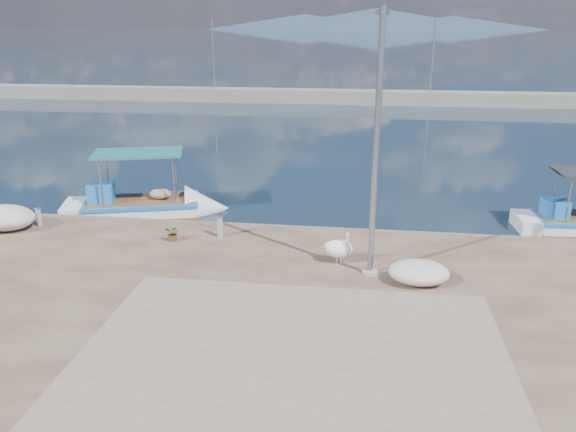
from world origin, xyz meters
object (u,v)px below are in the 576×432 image
Objects in this scene: lamp_post at (376,157)px; bollard_near at (220,225)px; boat_left at (141,208)px; pelican at (340,248)px.

bollard_near is at bearing 155.77° from lamp_post.
boat_left is 0.90× the size of lamp_post.
lamp_post is at bearing -24.23° from bollard_near.
boat_left is at bearing 141.19° from bollard_near.
pelican is 0.15× the size of lamp_post.
boat_left is at bearing 148.57° from lamp_post.
boat_left is 9.36m from pelican.
lamp_post is 6.02m from bollard_near.
pelican is 1.37× the size of bollard_near.
boat_left is 10.96m from lamp_post.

